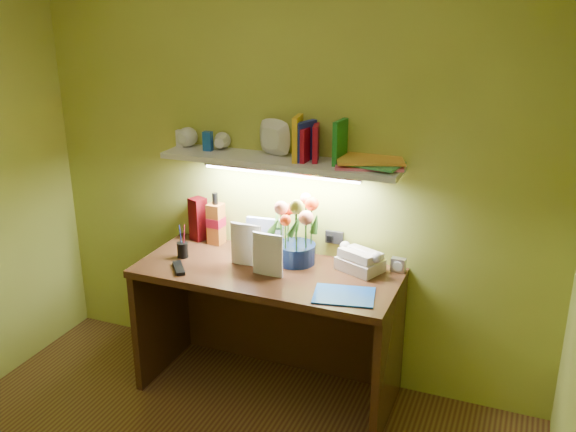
% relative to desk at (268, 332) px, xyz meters
% --- Properties ---
extents(desk, '(1.40, 0.60, 0.75)m').
position_rel_desk_xyz_m(desk, '(0.00, 0.00, 0.00)').
color(desk, '#3A200F').
rests_on(desk, ground).
extents(flower_bouquet, '(0.26, 0.26, 0.38)m').
position_rel_desk_xyz_m(flower_bouquet, '(0.11, 0.15, 0.56)').
color(flower_bouquet, '#0B183D').
rests_on(flower_bouquet, desk).
extents(telephone, '(0.27, 0.24, 0.13)m').
position_rel_desk_xyz_m(telephone, '(0.46, 0.18, 0.44)').
color(telephone, beige).
rests_on(telephone, desk).
extents(desk_clock, '(0.08, 0.04, 0.08)m').
position_rel_desk_xyz_m(desk_clock, '(0.65, 0.24, 0.41)').
color(desk_clock, '#ACACB1').
rests_on(desk_clock, desk).
extents(whisky_bottle, '(0.09, 0.09, 0.31)m').
position_rel_desk_xyz_m(whisky_bottle, '(-0.42, 0.23, 0.53)').
color(whisky_bottle, '#C16526').
rests_on(whisky_bottle, desk).
extents(whisky_box, '(0.11, 0.11, 0.26)m').
position_rel_desk_xyz_m(whisky_box, '(-0.55, 0.25, 0.50)').
color(whisky_box, '#4F050A').
rests_on(whisky_box, desk).
extents(pen_cup, '(0.06, 0.06, 0.15)m').
position_rel_desk_xyz_m(pen_cup, '(-0.50, -0.02, 0.45)').
color(pen_cup, black).
rests_on(pen_cup, desk).
extents(art_card, '(0.21, 0.06, 0.21)m').
position_rel_desk_xyz_m(art_card, '(-0.09, 0.18, 0.48)').
color(art_card, white).
rests_on(art_card, desk).
extents(tv_remote, '(0.14, 0.16, 0.02)m').
position_rel_desk_xyz_m(tv_remote, '(-0.44, -0.17, 0.38)').
color(tv_remote, black).
rests_on(tv_remote, desk).
extents(blue_folder, '(0.33, 0.27, 0.01)m').
position_rel_desk_xyz_m(blue_folder, '(0.47, -0.14, 0.38)').
color(blue_folder, '#174EAC').
rests_on(blue_folder, desk).
extents(desk_book_a, '(0.18, 0.03, 0.24)m').
position_rel_desk_xyz_m(desk_book_a, '(-0.21, 0.01, 0.49)').
color(desk_book_a, silver).
rests_on(desk_book_a, desk).
extents(desk_book_b, '(0.17, 0.03, 0.23)m').
position_rel_desk_xyz_m(desk_book_b, '(-0.05, -0.06, 0.49)').
color(desk_book_b, silver).
rests_on(desk_book_b, desk).
extents(wall_shelf, '(1.32, 0.35, 0.26)m').
position_rel_desk_xyz_m(wall_shelf, '(0.04, 0.19, 0.96)').
color(wall_shelf, silver).
rests_on(wall_shelf, ground).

